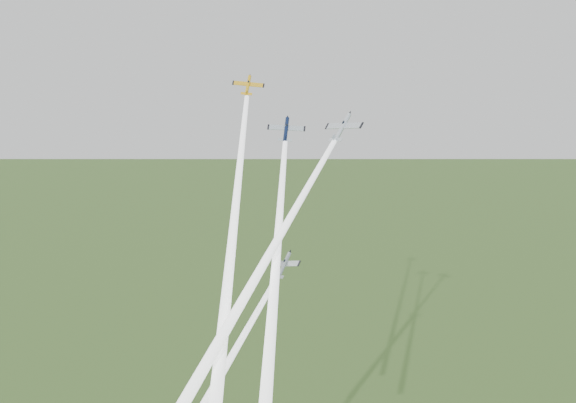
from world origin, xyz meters
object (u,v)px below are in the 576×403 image
at_px(plane_navy, 286,129).
at_px(plane_silver_right, 342,127).
at_px(plane_silver_low, 284,265).
at_px(plane_yellow, 248,85).

xyz_separation_m(plane_navy, plane_silver_right, (12.70, -2.00, 0.92)).
distance_m(plane_silver_right, plane_silver_low, 27.21).
relative_size(plane_yellow, plane_silver_right, 0.81).
relative_size(plane_yellow, plane_navy, 0.90).
bearing_deg(plane_silver_low, plane_navy, 131.15).
relative_size(plane_yellow, plane_silver_low, 0.97).
bearing_deg(plane_silver_low, plane_yellow, 148.04).
bearing_deg(plane_silver_low, plane_silver_right, 79.22).
bearing_deg(plane_silver_right, plane_silver_low, -101.81).
bearing_deg(plane_yellow, plane_navy, -51.63).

